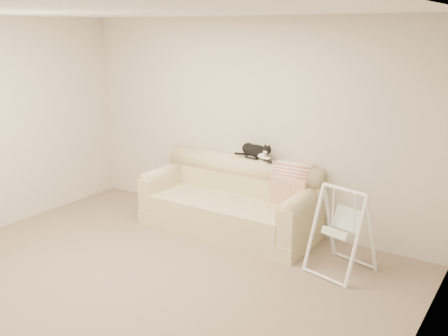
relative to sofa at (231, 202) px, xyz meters
The scene contains 8 objects.
ground_plane 1.65m from the sofa, 89.58° to the right, with size 5.00×5.00×0.00m, color brown.
room_shell 2.00m from the sofa, 89.58° to the right, with size 5.04×4.04×2.60m.
sofa is the anchor object (origin of this frame).
remote_a 0.62m from the sofa, 53.74° to the left, with size 0.18×0.06×0.03m.
remote_b 0.71m from the sofa, 26.88° to the left, with size 0.17×0.13×0.02m.
tuxedo_cat 0.72m from the sofa, 51.92° to the left, with size 0.50×0.20×0.20m.
throw_blanket 0.85m from the sofa, 17.22° to the left, with size 0.46×0.38×0.58m.
baby_swing 1.60m from the sofa, 11.55° to the right, with size 0.68×0.71×0.92m.
Camera 1 is at (3.16, -3.35, 2.45)m, focal length 40.00 mm.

